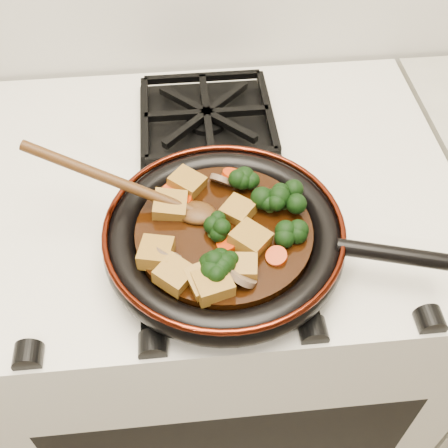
{
  "coord_description": "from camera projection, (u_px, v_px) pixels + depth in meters",
  "views": [
    {
      "loc": [
        -0.05,
        1.07,
        1.53
      ],
      "look_at": [
        0.0,
        1.54,
        0.97
      ],
      "focal_mm": 45.0,
      "sensor_mm": 36.0,
      "label": 1
    }
  ],
  "objects": [
    {
      "name": "stove",
      "position": [
        217.0,
        327.0,
        1.22
      ],
      "size": [
        0.76,
        0.6,
        0.9
      ],
      "primitive_type": "cube",
      "color": "silver",
      "rests_on": "ground"
    },
    {
      "name": "burner_grate_front",
      "position": [
        223.0,
        246.0,
        0.78
      ],
      "size": [
        0.23,
        0.23,
        0.03
      ],
      "primitive_type": null,
      "color": "black",
      "rests_on": "stove"
    },
    {
      "name": "burner_grate_back",
      "position": [
        207.0,
        117.0,
        0.96
      ],
      "size": [
        0.23,
        0.23,
        0.03
      ],
      "primitive_type": null,
      "color": "black",
      "rests_on": "stove"
    },
    {
      "name": "skillet",
      "position": [
        226.0,
        237.0,
        0.75
      ],
      "size": [
        0.44,
        0.32,
        0.05
      ],
      "rotation": [
        0.0,
        0.0,
        -0.28
      ],
      "color": "black",
      "rests_on": "burner_grate_front"
    },
    {
      "name": "braising_sauce",
      "position": [
        224.0,
        234.0,
        0.74
      ],
      "size": [
        0.23,
        0.23,
        0.02
      ],
      "primitive_type": "cylinder",
      "color": "black",
      "rests_on": "skillet"
    },
    {
      "name": "tofu_cube_0",
      "position": [
        170.0,
        206.0,
        0.75
      ],
      "size": [
        0.05,
        0.05,
        0.03
      ],
      "primitive_type": "cube",
      "rotation": [
        -0.11,
        -0.11,
        3.0
      ],
      "color": "olive",
      "rests_on": "braising_sauce"
    },
    {
      "name": "tofu_cube_1",
      "position": [
        156.0,
        253.0,
        0.7
      ],
      "size": [
        0.05,
        0.05,
        0.03
      ],
      "primitive_type": "cube",
      "rotation": [
        0.06,
        0.02,
        2.9
      ],
      "color": "olive",
      "rests_on": "braising_sauce"
    },
    {
      "name": "tofu_cube_2",
      "position": [
        243.0,
        267.0,
        0.69
      ],
      "size": [
        0.04,
        0.04,
        0.03
      ],
      "primitive_type": "cube",
      "rotation": [
        -0.11,
        0.07,
        2.98
      ],
      "color": "olive",
      "rests_on": "braising_sauce"
    },
    {
      "name": "tofu_cube_3",
      "position": [
        250.0,
        240.0,
        0.71
      ],
      "size": [
        0.06,
        0.06,
        0.03
      ],
      "primitive_type": "cube",
      "rotation": [
        0.08,
        -0.07,
        2.4
      ],
      "color": "olive",
      "rests_on": "braising_sauce"
    },
    {
      "name": "tofu_cube_4",
      "position": [
        175.0,
        275.0,
        0.68
      ],
      "size": [
        0.06,
        0.06,
        0.03
      ],
      "primitive_type": "cube",
      "rotation": [
        0.01,
        -0.09,
        2.44
      ],
      "color": "olive",
      "rests_on": "braising_sauce"
    },
    {
      "name": "tofu_cube_5",
      "position": [
        187.0,
        184.0,
        0.78
      ],
      "size": [
        0.06,
        0.06,
        0.03
      ],
      "primitive_type": "cube",
      "rotation": [
        0.06,
        -0.09,
        2.46
      ],
      "color": "olive",
      "rests_on": "braising_sauce"
    },
    {
      "name": "tofu_cube_6",
      "position": [
        213.0,
        285.0,
        0.67
      ],
      "size": [
        0.05,
        0.05,
        0.03
      ],
      "primitive_type": "cube",
      "rotation": [
        0.0,
        0.03,
        0.28
      ],
      "color": "olive",
      "rests_on": "braising_sauce"
    },
    {
      "name": "tofu_cube_7",
      "position": [
        238.0,
        211.0,
        0.75
      ],
      "size": [
        0.05,
        0.05,
        0.02
      ],
      "primitive_type": "cube",
      "rotation": [
        -0.08,
        0.03,
        2.43
      ],
      "color": "olive",
      "rests_on": "braising_sauce"
    },
    {
      "name": "tofu_cube_8",
      "position": [
        206.0,
        280.0,
        0.67
      ],
      "size": [
        0.05,
        0.05,
        0.03
      ],
      "primitive_type": "cube",
      "rotation": [
        0.09,
        -0.09,
        0.33
      ],
      "color": "olive",
      "rests_on": "braising_sauce"
    },
    {
      "name": "broccoli_floret_0",
      "position": [
        212.0,
        230.0,
        0.72
      ],
      "size": [
        0.07,
        0.07,
        0.07
      ],
      "primitive_type": null,
      "rotation": [
        -0.15,
        0.2,
        0.2
      ],
      "color": "black",
      "rests_on": "braising_sauce"
    },
    {
      "name": "broccoli_floret_1",
      "position": [
        216.0,
        267.0,
        0.68
      ],
      "size": [
        0.08,
        0.08,
        0.06
      ],
      "primitive_type": null,
      "rotation": [
        0.19,
        -0.01,
        2.57
      ],
      "color": "black",
      "rests_on": "braising_sauce"
    },
    {
      "name": "broccoli_floret_2",
      "position": [
        244.0,
        180.0,
        0.78
      ],
      "size": [
        0.08,
        0.08,
        0.06
      ],
      "primitive_type": null,
      "rotation": [
        0.02,
        0.0,
        0.65
      ],
      "color": "black",
      "rests_on": "braising_sauce"
    },
    {
      "name": "broccoli_floret_3",
      "position": [
        290.0,
        232.0,
        0.72
      ],
      "size": [
        0.08,
        0.09,
        0.07
      ],
      "primitive_type": null,
      "rotation": [
        -0.11,
        0.24,
        0.63
      ],
      "color": "black",
      "rests_on": "braising_sauce"
    },
    {
      "name": "broccoli_floret_4",
      "position": [
        270.0,
        204.0,
        0.75
      ],
      "size": [
        0.08,
        0.07,
        0.08
      ],
      "primitive_type": null,
      "rotation": [
        0.14,
        -0.23,
        0.07
      ],
      "color": "black",
      "rests_on": "braising_sauce"
    },
    {
      "name": "broccoli_floret_5",
      "position": [
        285.0,
        200.0,
        0.75
      ],
      "size": [
        0.07,
        0.06,
        0.06
      ],
      "primitive_type": null,
      "rotation": [
        0.02,
        -0.06,
        2.98
      ],
      "color": "black",
      "rests_on": "braising_sauce"
    },
    {
      "name": "broccoli_floret_6",
      "position": [
        220.0,
        271.0,
        0.68
      ],
      "size": [
        0.09,
        0.09,
        0.07
      ],
      "primitive_type": null,
      "rotation": [
        -0.16,
        -0.1,
        2.2
      ],
      "color": "black",
      "rests_on": "braising_sauce"
    },
    {
      "name": "carrot_coin_0",
      "position": [
        277.0,
        256.0,
        0.7
      ],
      "size": [
        0.03,
        0.03,
        0.02
      ],
      "primitive_type": "cylinder",
      "rotation": [
        0.17,
        -0.23,
        0.0
      ],
      "color": "red",
      "rests_on": "braising_sauce"
    },
    {
      "name": "carrot_coin_1",
      "position": [
        172.0,
        192.0,
        0.77
      ],
      "size": [
        0.03,
        0.03,
        0.01
      ],
      "primitive_type": "cylinder",
      "rotation": [
        0.2,
        -0.05,
        0.0
      ],
      "color": "red",
      "rests_on": "braising_sauce"
    },
    {
      "name": "carrot_coin_2",
      "position": [
        181.0,
        201.0,
        0.76
      ],
      "size": [
        0.03,
        0.03,
        0.02
      ],
      "primitive_type": "cylinder",
      "rotation": [
        -0.04,
        -0.26,
        0.0
      ],
      "color": "red",
      "rests_on": "braising_sauce"
    },
    {
      "name": "carrot_coin_3",
      "position": [
        228.0,
        242.0,
        0.72
      ],
      "size": [
        0.03,
        0.03,
        0.02
      ],
      "primitive_type": "cylinder",
      "rotation": [
        0.08,
        -0.35,
        0.0
      ],
      "color": "red",
      "rests_on": "braising_sauce"
    },
    {
      "name": "carrot_coin_4",
      "position": [
        232.0,
        175.0,
        0.8
      ],
      "size": [
        0.03,
        0.03,
        0.02
      ],
      "primitive_type": "cylinder",
      "rotation": [
        -0.24,
        0.27,
        0.0
      ],
      "color": "red",
      "rests_on": "braising_sauce"
    },
    {
      "name": "mushroom_slice_0",
      "position": [
        208.0,
        278.0,
        0.68
      ],
      "size": [
        0.04,
        0.04,
        0.03
      ],
      "primitive_type": "cylinder",
      "rotation": [
        0.7,
        0.0,
        0.36
      ],
      "color": "brown",
      "rests_on": "braising_sauce"
    },
    {
      "name": "mushroom_slice_1",
      "position": [
        167.0,
        254.0,
        0.7
      ],
      "size": [
        0.05,
        0.05,
        0.03
      ],
      "primitive_type": "cylinder",
      "rotation": [
        0.83,
        0.0,
        2.42
      ],
      "color": "brown",
      "rests_on": "braising_sauce"
    },
    {
      "name": "mushroom_slice_2",
      "position": [
        242.0,
        277.0,
        0.68
      ],
      "size": [
        0.05,
        0.05,
        0.03
      ],
      "primitive_type": "cylinder",
      "rotation": [
        0.74,
        0.0,
        2.26
      ],
      "color": "brown",
      "rests_on": "braising_sauce"
    },
    {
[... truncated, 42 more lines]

